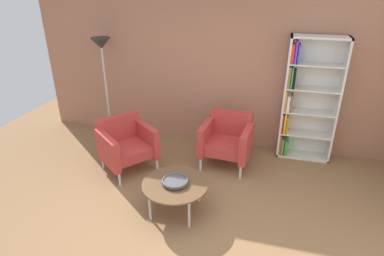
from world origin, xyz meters
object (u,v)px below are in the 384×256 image
at_px(armchair_spare_guest, 126,144).
at_px(decorative_bowl, 175,181).
at_px(bookshelf_tall, 305,101).
at_px(coffee_table_low, 175,185).
at_px(armchair_near_window, 227,139).
at_px(floor_lamp_torchiere, 102,56).

bearing_deg(armchair_spare_guest, decorative_bowl, -88.60).
xyz_separation_m(bookshelf_tall, decorative_bowl, (-1.49, -1.84, -0.50)).
distance_m(coffee_table_low, armchair_near_window, 1.35).
xyz_separation_m(coffee_table_low, armchair_near_window, (0.41, 1.28, 0.04)).
height_order(armchair_spare_guest, floor_lamp_torchiere, floor_lamp_torchiere).
relative_size(coffee_table_low, floor_lamp_torchiere, 0.46).
relative_size(coffee_table_low, armchair_spare_guest, 0.84).
xyz_separation_m(bookshelf_tall, armchair_near_window, (-1.07, -0.56, -0.52)).
relative_size(coffee_table_low, armchair_near_window, 1.03).
relative_size(armchair_near_window, floor_lamp_torchiere, 0.45).
relative_size(bookshelf_tall, coffee_table_low, 2.37).
xyz_separation_m(coffee_table_low, armchair_spare_guest, (-1.00, 0.75, 0.04)).
bearing_deg(armchair_spare_guest, floor_lamp_torchiere, 77.41).
bearing_deg(armchair_near_window, decorative_bowl, -102.97).
relative_size(armchair_spare_guest, armchair_near_window, 1.22).
distance_m(bookshelf_tall, decorative_bowl, 2.42).
relative_size(bookshelf_tall, floor_lamp_torchiere, 1.09).
height_order(decorative_bowl, floor_lamp_torchiere, floor_lamp_torchiere).
bearing_deg(coffee_table_low, armchair_near_window, 72.17).
bearing_deg(bookshelf_tall, decorative_bowl, -128.97).
bearing_deg(armchair_near_window, floor_lamp_torchiere, 173.34).
relative_size(decorative_bowl, armchair_spare_guest, 0.34).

